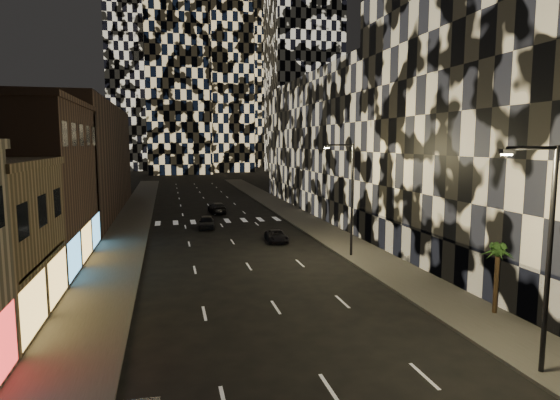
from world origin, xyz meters
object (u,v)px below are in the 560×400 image
car_dark_oncoming (217,208)px  streetlight_far (349,192)px  palm_tree (498,255)px  car_dark_midlane (207,222)px  car_dark_rightlane (276,236)px  streetlight_near (545,244)px

car_dark_oncoming → streetlight_far: bearing=102.3°
palm_tree → car_dark_midlane: bearing=113.8°
car_dark_midlane → car_dark_oncoming: bearing=82.5°
car_dark_midlane → car_dark_rightlane: 10.23m
car_dark_midlane → streetlight_far: bearing=-52.4°
streetlight_far → palm_tree: bearing=-78.5°
streetlight_near → car_dark_oncoming: 47.21m
car_dark_midlane → car_dark_rightlane: bearing=-51.2°
car_dark_oncoming → streetlight_near: bearing=95.3°
streetlight_far → car_dark_oncoming: (-7.85, 26.31, -4.65)m
car_dark_oncoming → car_dark_midlane: bearing=73.8°
car_dark_midlane → car_dark_rightlane: (5.78, -8.43, -0.15)m
car_dark_midlane → car_dark_rightlane: size_ratio=1.04×
car_dark_midlane → car_dark_oncoming: 11.10m
streetlight_far → car_dark_oncoming: streetlight_far is taller
streetlight_far → car_dark_midlane: bearing=123.3°
streetlight_near → car_dark_oncoming: streetlight_near is taller
streetlight_far → palm_tree: size_ratio=2.36×
streetlight_near → car_dark_midlane: (-10.14, 35.46, -4.66)m
streetlight_near → car_dark_rightlane: bearing=99.2°
streetlight_near → streetlight_far: bearing=90.0°
streetlight_near → streetlight_far: same height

